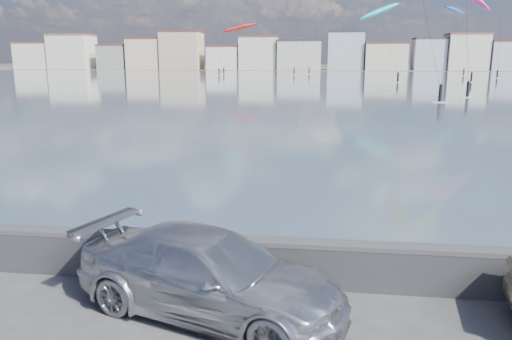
# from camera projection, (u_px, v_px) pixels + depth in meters

# --- Properties ---
(bay_water) EXTENTS (500.00, 177.00, 0.00)m
(bay_water) POSITION_uv_depth(u_px,v_px,m) (309.00, 82.00, 96.72)
(bay_water) COLOR #3F5667
(bay_water) RESTS_ON ground
(far_shore_strip) EXTENTS (500.00, 60.00, 0.00)m
(far_shore_strip) POSITION_uv_depth(u_px,v_px,m) (316.00, 69.00, 201.66)
(far_shore_strip) COLOR #4C473D
(far_shore_strip) RESTS_ON ground
(seawall) EXTENTS (400.00, 0.36, 1.08)m
(seawall) POSITION_uv_depth(u_px,v_px,m) (202.00, 255.00, 10.71)
(seawall) COLOR #28282B
(seawall) RESTS_ON ground
(far_buildings) EXTENTS (240.79, 13.26, 14.60)m
(far_buildings) POSITION_uv_depth(u_px,v_px,m) (319.00, 54.00, 186.63)
(far_buildings) COLOR silver
(far_buildings) RESTS_ON ground
(car_silver) EXTENTS (5.73, 3.77, 1.54)m
(car_silver) POSITION_uv_depth(u_px,v_px,m) (210.00, 274.00, 9.34)
(car_silver) COLOR #B8BAC1
(car_silver) RESTS_ON ground
(kitesurfer_8) EXTENTS (10.25, 12.34, 16.31)m
(kitesurfer_8) POSITION_uv_depth(u_px,v_px,m) (380.00, 12.00, 99.98)
(kitesurfer_8) COLOR #19BFBF
(kitesurfer_8) RESTS_ON ground
(kitesurfer_9) EXTENTS (8.51, 19.11, 18.93)m
(kitesurfer_9) POSITION_uv_depth(u_px,v_px,m) (455.00, 11.00, 138.04)
(kitesurfer_9) COLOR blue
(kitesurfer_9) RESTS_ON ground
(kitesurfer_16) EXTENTS (10.75, 14.43, 15.30)m
(kitesurfer_16) POSITION_uv_depth(u_px,v_px,m) (240.00, 28.00, 148.26)
(kitesurfer_16) COLOR red
(kitesurfer_16) RESTS_ON ground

